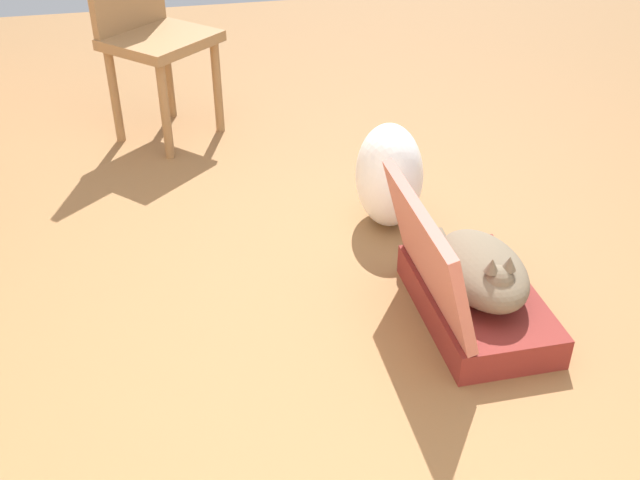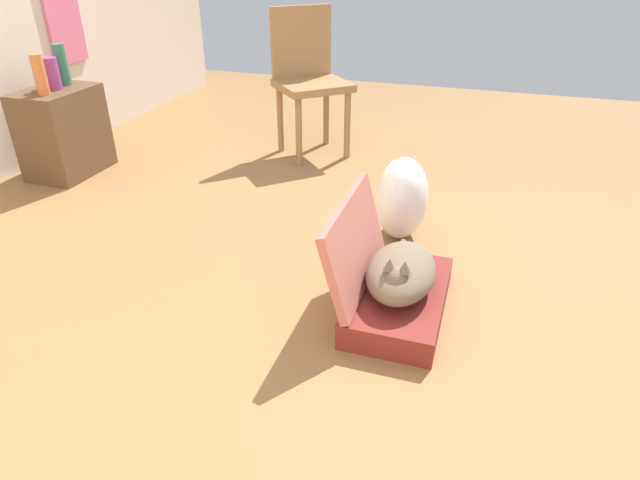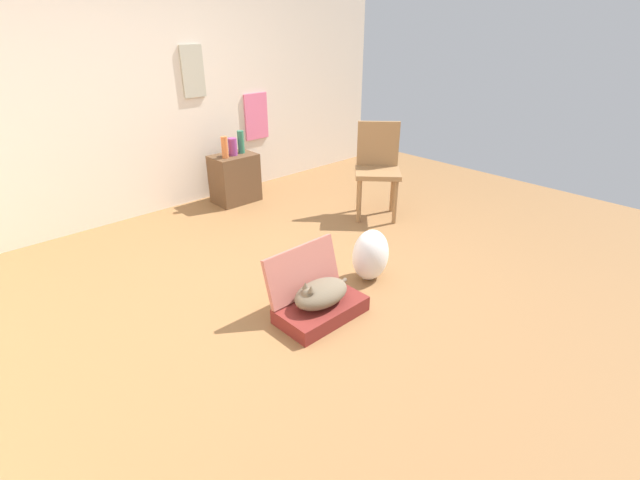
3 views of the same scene
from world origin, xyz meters
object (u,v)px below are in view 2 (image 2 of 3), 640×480
at_px(cat, 401,272).
at_px(plastic_bag_white, 402,198).
at_px(vase_round, 51,74).
at_px(side_table, 64,132).
at_px(suitcase_base, 399,300).
at_px(vase_tall, 40,75).
at_px(chair, 309,75).
at_px(vase_short, 62,65).

height_order(cat, plastic_bag_white, plastic_bag_white).
bearing_deg(vase_round, side_table, 90.00).
height_order(suitcase_base, vase_tall, vase_tall).
height_order(cat, side_table, side_table).
xyz_separation_m(vase_tall, chair, (1.02, -1.34, -0.12)).
xyz_separation_m(cat, vase_short, (1.01, 2.40, 0.48)).
xyz_separation_m(suitcase_base, vase_tall, (0.75, 2.35, 0.62)).
xyz_separation_m(side_table, vase_tall, (-0.13, -0.05, 0.40)).
relative_size(side_table, vase_round, 2.88).
bearing_deg(vase_short, cat, -112.76).
xyz_separation_m(side_table, vase_short, (0.13, 0.01, 0.41)).
relative_size(plastic_bag_white, side_table, 0.78).
height_order(plastic_bag_white, vase_short, vase_short).
bearing_deg(suitcase_base, side_table, 69.90).
bearing_deg(vase_tall, vase_round, 15.37).
bearing_deg(side_table, vase_short, 3.11).
height_order(side_table, vase_short, vase_short).
bearing_deg(side_table, cat, -110.23).
distance_m(plastic_bag_white, side_table, 2.28).
relative_size(suitcase_base, side_table, 1.14).
distance_m(suitcase_base, cat, 0.14).
distance_m(plastic_bag_white, vase_round, 2.31).
xyz_separation_m(cat, chair, (1.77, 1.00, 0.35)).
height_order(suitcase_base, vase_round, vase_round).
relative_size(vase_short, vase_round, 1.31).
relative_size(vase_tall, vase_short, 0.93).
bearing_deg(side_table, chair, -57.34).
height_order(suitcase_base, side_table, side_table).
xyz_separation_m(vase_short, chair, (0.77, -1.40, -0.13)).
height_order(suitcase_base, vase_short, vase_short).
bearing_deg(chair, plastic_bag_white, -94.59).
relative_size(suitcase_base, vase_short, 2.51).
bearing_deg(vase_short, vase_tall, -168.17).
relative_size(plastic_bag_white, vase_short, 1.71).
relative_size(plastic_bag_white, vase_round, 2.25).
relative_size(cat, vase_tall, 2.19).
height_order(plastic_bag_white, vase_tall, vase_tall).
bearing_deg(suitcase_base, vase_tall, 72.27).
bearing_deg(plastic_bag_white, cat, -169.80).
bearing_deg(side_table, plastic_bag_white, -95.23).
distance_m(plastic_bag_white, chair, 1.45).
bearing_deg(vase_round, cat, -110.32).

